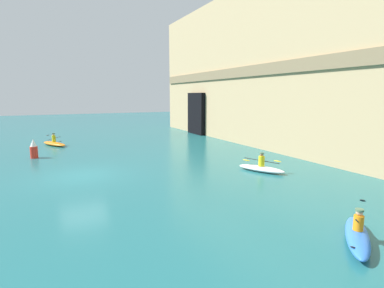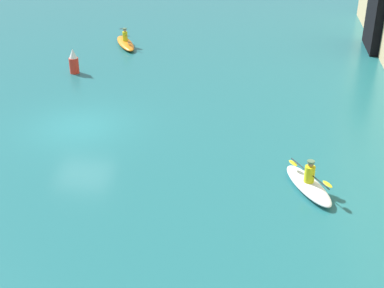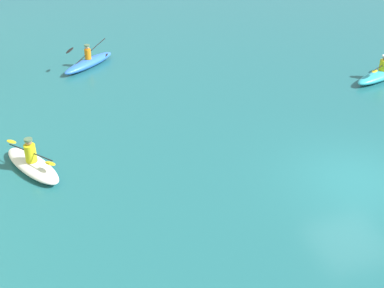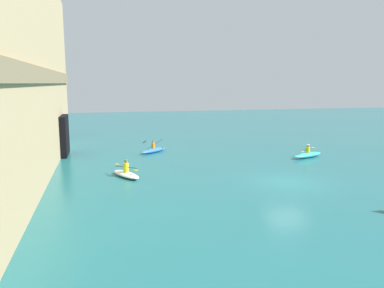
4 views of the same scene
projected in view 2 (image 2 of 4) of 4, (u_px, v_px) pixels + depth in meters
name	position (u px, v px, depth m)	size (l,w,h in m)	color
ground_plane	(79.00, 127.00, 23.21)	(120.00, 120.00, 0.00)	#1E6066
kayak_orange	(125.00, 43.00, 33.62)	(3.36, 2.24, 1.13)	orange
kayak_white	(308.00, 184.00, 18.57)	(2.93, 2.00, 1.14)	white
marker_buoy	(74.00, 62.00, 28.98)	(0.51, 0.51, 1.37)	red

